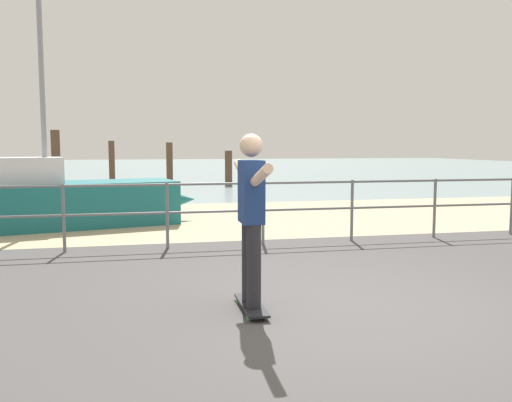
% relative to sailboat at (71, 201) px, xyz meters
% --- Properties ---
extents(ground_plane, '(24.00, 10.00, 0.04)m').
position_rel_sailboat_xyz_m(ground_plane, '(3.26, -7.34, -0.52)').
color(ground_plane, '#474444').
rests_on(ground_plane, ground).
extents(beach_strip, '(24.00, 6.00, 0.04)m').
position_rel_sailboat_xyz_m(beach_strip, '(3.26, 0.66, -0.52)').
color(beach_strip, tan).
rests_on(beach_strip, ground).
extents(sea_surface, '(72.00, 50.00, 0.04)m').
position_rel_sailboat_xyz_m(sea_surface, '(3.26, 28.66, -0.52)').
color(sea_surface, '#849EA3').
rests_on(sea_surface, ground).
extents(railing_fence, '(10.82, 0.05, 1.05)m').
position_rel_sailboat_xyz_m(railing_fence, '(2.51, -2.74, 0.18)').
color(railing_fence, slate).
rests_on(railing_fence, ground).
extents(sailboat, '(5.07, 2.40, 4.86)m').
position_rel_sailboat_xyz_m(sailboat, '(0.00, 0.00, 0.00)').
color(sailboat, '#19666B').
rests_on(sailboat, ground).
extents(skateboard, '(0.21, 0.80, 0.08)m').
position_rel_sailboat_xyz_m(skateboard, '(2.36, -6.17, -0.45)').
color(skateboard, black).
rests_on(skateboard, ground).
extents(skateboarder, '(0.22, 1.45, 1.65)m').
position_rel_sailboat_xyz_m(skateboarder, '(2.36, -6.17, 0.50)').
color(skateboarder, '#26262B').
rests_on(skateboarder, skateboard).
extents(groyne_post_0, '(0.38, 0.38, 2.30)m').
position_rel_sailboat_xyz_m(groyne_post_0, '(-2.15, 13.49, 0.63)').
color(groyne_post_0, '#513826').
rests_on(groyne_post_0, ground).
extents(groyne_post_1, '(0.26, 0.26, 1.84)m').
position_rel_sailboat_xyz_m(groyne_post_1, '(0.20, 13.25, 0.40)').
color(groyne_post_1, '#513826').
rests_on(groyne_post_1, ground).
extents(groyne_post_2, '(0.26, 0.26, 1.75)m').
position_rel_sailboat_xyz_m(groyne_post_2, '(2.55, 10.56, 0.36)').
color(groyne_post_2, '#513826').
rests_on(groyne_post_2, ground).
extents(groyne_post_3, '(0.29, 0.29, 1.42)m').
position_rel_sailboat_xyz_m(groyne_post_3, '(4.90, 10.35, 0.19)').
color(groyne_post_3, '#513826').
rests_on(groyne_post_3, ground).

